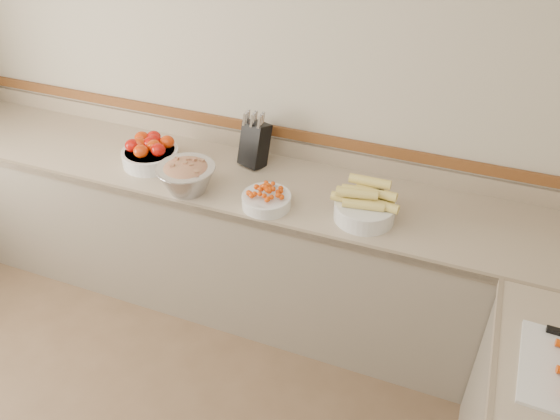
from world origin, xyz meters
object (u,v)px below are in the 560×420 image
(tomato_bowl, at_px, (150,152))
(knife_block, at_px, (255,143))
(cherry_tomato_bowl, at_px, (267,199))
(rhubarb_bowl, at_px, (187,176))
(corn_bowl, at_px, (365,206))

(tomato_bowl, bearing_deg, knife_block, 20.52)
(tomato_bowl, relative_size, cherry_tomato_bowl, 1.27)
(cherry_tomato_bowl, relative_size, rhubarb_bowl, 0.82)
(cherry_tomato_bowl, bearing_deg, corn_bowl, 9.29)
(knife_block, relative_size, rhubarb_bowl, 1.06)
(knife_block, xyz_separation_m, cherry_tomato_bowl, (0.22, -0.36, -0.09))
(knife_block, xyz_separation_m, tomato_bowl, (-0.55, -0.21, -0.06))
(tomato_bowl, relative_size, corn_bowl, 0.96)
(tomato_bowl, bearing_deg, rhubarb_bowl, -27.45)
(knife_block, height_order, tomato_bowl, knife_block)
(corn_bowl, height_order, rhubarb_bowl, corn_bowl)
(tomato_bowl, xyz_separation_m, rhubarb_bowl, (0.33, -0.17, 0.02))
(tomato_bowl, height_order, cherry_tomato_bowl, tomato_bowl)
(cherry_tomato_bowl, bearing_deg, rhubarb_bowl, -177.94)
(cherry_tomato_bowl, relative_size, corn_bowl, 0.76)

